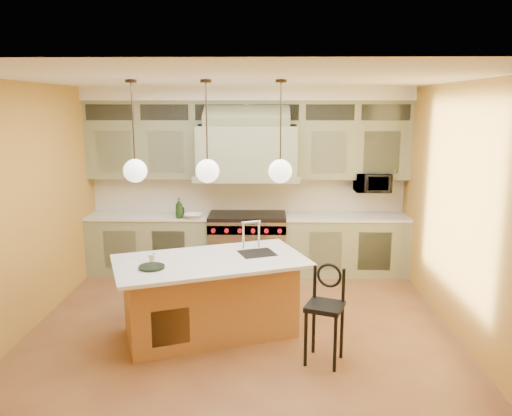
{
  "coord_description": "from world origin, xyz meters",
  "views": [
    {
      "loc": [
        0.3,
        -5.48,
        2.63
      ],
      "look_at": [
        0.17,
        0.7,
        1.35
      ],
      "focal_mm": 35.0,
      "sensor_mm": 36.0,
      "label": 1
    }
  ],
  "objects_px": {
    "kitchen_island": "(210,295)",
    "range": "(247,243)",
    "microwave": "(372,182)",
    "counter_stool": "(325,309)"
  },
  "relations": [
    {
      "from": "kitchen_island",
      "to": "range",
      "type": "bearing_deg",
      "value": 60.52
    },
    {
      "from": "kitchen_island",
      "to": "microwave",
      "type": "height_order",
      "value": "microwave"
    },
    {
      "from": "kitchen_island",
      "to": "counter_stool",
      "type": "distance_m",
      "value": 1.4
    },
    {
      "from": "kitchen_island",
      "to": "microwave",
      "type": "distance_m",
      "value": 3.39
    },
    {
      "from": "counter_stool",
      "to": "microwave",
      "type": "height_order",
      "value": "microwave"
    },
    {
      "from": "range",
      "to": "microwave",
      "type": "relative_size",
      "value": 2.21
    },
    {
      "from": "counter_stool",
      "to": "microwave",
      "type": "bearing_deg",
      "value": 91.06
    },
    {
      "from": "range",
      "to": "counter_stool",
      "type": "relative_size",
      "value": 1.17
    },
    {
      "from": "range",
      "to": "counter_stool",
      "type": "xyz_separation_m",
      "value": [
        0.91,
        -2.8,
        0.09
      ]
    },
    {
      "from": "kitchen_island",
      "to": "microwave",
      "type": "relative_size",
      "value": 4.41
    }
  ]
}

